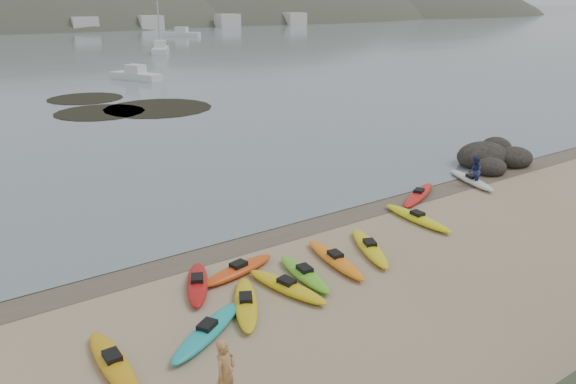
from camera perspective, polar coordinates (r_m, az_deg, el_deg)
ground at (r=23.75m, az=-0.00°, el=-3.42°), size 600.00×600.00×0.00m
wet_sand at (r=23.52m, az=0.42°, el=-3.64°), size 60.00×60.00×0.00m
kayaks at (r=20.79m, az=3.85°, el=-6.40°), size 21.55×8.07×0.34m
person_west at (r=13.81m, az=-6.38°, el=-17.76°), size 0.75×0.65×1.73m
person_east at (r=29.94m, az=18.45°, el=1.99°), size 0.96×0.95×1.56m
rock_cluster at (r=34.43m, az=20.01°, el=3.02°), size 5.10×3.72×1.63m
kelp_mats at (r=51.77m, az=-16.51°, el=8.30°), size 13.03×16.52×0.04m
moored_boats at (r=100.73m, az=-24.95°, el=12.63°), size 90.48×72.85×1.33m
far_hills at (r=219.64m, az=-21.49°, el=11.38°), size 550.00×135.00×80.00m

